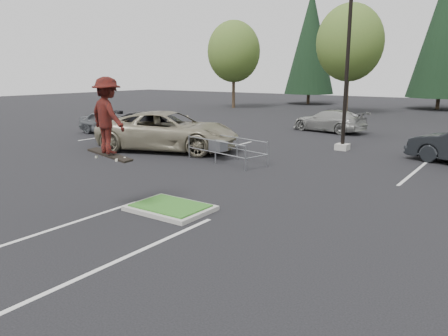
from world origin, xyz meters
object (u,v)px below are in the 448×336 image
Objects in this scene: conif_b at (446,29)px; conif_a at (311,42)px; cart_corral at (220,146)px; car_l_grey at (108,123)px; decid_a at (234,53)px; light_pole at (348,54)px; car_l_black at (157,128)px; decid_b at (350,45)px; car_l_tan at (167,131)px; skateboarder at (108,116)px; car_far_silver at (330,121)px.

conif_a is at bearing -177.95° from conif_b.
car_l_grey reaches higher than cart_corral.
car_l_grey is (4.70, -20.87, -4.89)m from decid_a.
decid_a is at bearing 135.75° from light_pole.
decid_b is at bearing -24.19° from car_l_black.
car_l_black is at bearing -95.03° from decid_b.
car_l_grey is at bearing -168.38° from light_pole.
decid_b is at bearing 110.19° from cart_corral.
car_l_black reaches higher than car_l_grey.
decid_a is at bearing -177.61° from decid_b.
car_l_tan is at bearing -100.98° from conif_b.
conif_a is at bearing 117.38° from light_pole.
decid_a is 4.07× the size of skateboarder.
conif_b is 3.83× the size of cart_corral.
car_l_black is at bearing -65.67° from decid_a.
car_l_grey is at bearing -39.74° from car_far_silver.
skateboarder is at bearing 14.93° from car_far_silver.
conif_b reaches higher than car_l_tan.
conif_a is (4.01, 9.97, 1.52)m from decid_a.
light_pole is 31.63m from conif_a.
decid_a is at bearing -111.91° from conif_a.
conif_b is 34.82m from car_l_tan.
decid_a is 2.18× the size of car_l_grey.
car_far_silver is at bearing -37.92° from decid_a.
light_pole is 1.05× the size of decid_b.
skateboarder is 15.93m from car_l_grey.
car_far_silver is at bearing -47.46° from car_l_black.
car_l_black is at bearing -103.79° from conif_b.
conif_b is at bearing 30.17° from decid_a.
car_l_black is (-1.99, -22.63, -5.18)m from decid_b.
cart_corral is at bearing -94.86° from conif_b.
car_l_grey is (0.69, -30.84, -6.40)m from conif_a.
decid_b is 14.05m from car_far_silver.
conif_b reaches higher than decid_b.
decid_b is 0.74× the size of conif_a.
light_pole is at bearing -83.41° from car_l_black.
car_l_black is at bearing -17.46° from car_far_silver.
light_pole reaches higher than car_l_black.
decid_a reaches higher than car_l_black.
cart_corral is 0.79× the size of car_far_silver.
light_pole is 1.70× the size of car_l_black.
skateboarder is (1.70, -7.42, 1.99)m from cart_corral.
car_l_black is at bearing 176.73° from cart_corral.
skateboarder reaches higher than car_far_silver.
car_far_silver is at bearing 117.03° from light_pole.
car_l_black is (-1.50, 0.90, -0.08)m from car_l_tan.
decid_a reaches higher than car_l_grey.
light_pole is 25.86m from decid_a.
car_l_black is 11.47m from car_far_silver.
car_l_grey is at bearing 57.47° from car_l_black.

